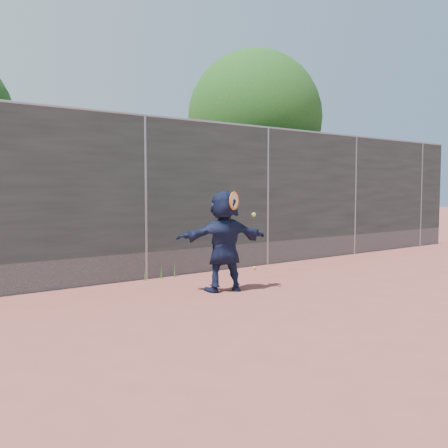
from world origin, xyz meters
TOP-DOWN VIEW (x-y plane):
  - ground at (0.00, 0.00)m, footprint 80.00×80.00m
  - player at (0.50, 1.77)m, footprint 1.60×0.94m
  - ball_ground at (2.32, 3.13)m, footprint 0.07×0.07m
  - fence at (-0.00, 3.50)m, footprint 20.00×0.06m
  - swing_action at (0.59, 1.56)m, footprint 0.53×0.19m
  - tree_right at (4.68, 5.75)m, footprint 3.78×3.60m
  - weed_clump at (0.29, 3.38)m, footprint 0.68×0.07m

SIDE VIEW (x-z plane):
  - ground at x=0.00m, z-range 0.00..0.00m
  - ball_ground at x=2.32m, z-range 0.00..0.07m
  - weed_clump at x=0.29m, z-range -0.02..0.28m
  - player at x=0.50m, z-range 0.00..1.65m
  - swing_action at x=0.59m, z-range 1.18..1.69m
  - fence at x=0.00m, z-range 0.07..3.09m
  - tree_right at x=4.68m, z-range 0.80..6.19m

